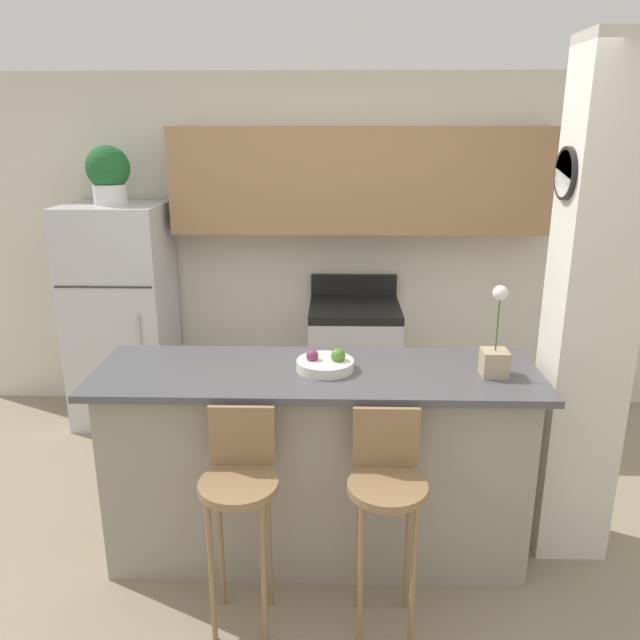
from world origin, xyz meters
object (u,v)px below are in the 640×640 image
refrigerator (122,315)px  orchid_vase (495,352)px  fruit_bowl (326,364)px  potted_plant_on_fridge (108,173)px  bar_stool_right (387,490)px  trash_bin (197,405)px  stove_range (354,362)px  bar_stool_left (240,488)px

refrigerator → orchid_vase: bearing=-34.7°
orchid_vase → fruit_bowl: size_ratio=1.57×
potted_plant_on_fridge → orchid_vase: 2.94m
refrigerator → orchid_vase: (2.35, -1.62, 0.32)m
bar_stool_right → trash_bin: (-1.24, 1.86, -0.48)m
refrigerator → orchid_vase: size_ratio=3.71×
trash_bin → potted_plant_on_fridge: bearing=159.6°
potted_plant_on_fridge → fruit_bowl: size_ratio=1.44×
stove_range → trash_bin: size_ratio=2.82×
bar_stool_right → trash_bin: 2.29m
refrigerator → potted_plant_on_fridge: bearing=119.0°
refrigerator → fruit_bowl: (1.55, -1.57, 0.23)m
refrigerator → bar_stool_left: size_ratio=1.64×
stove_range → fruit_bowl: size_ratio=3.81×
bar_stool_right → orchid_vase: 0.84m
orchid_vase → bar_stool_right: bearing=-139.7°
potted_plant_on_fridge → trash_bin: bearing=-20.4°
fruit_bowl → trash_bin: fruit_bowl is taller
potted_plant_on_fridge → fruit_bowl: 2.35m
refrigerator → stove_range: refrigerator is taller
bar_stool_left → potted_plant_on_fridge: 2.67m
bar_stool_right → fruit_bowl: bearing=118.2°
stove_range → trash_bin: 1.21m
refrigerator → stove_range: size_ratio=1.53×
bar_stool_right → trash_bin: bar_stool_right is taller
potted_plant_on_fridge → bar_stool_right: bearing=-48.8°
refrigerator → bar_stool_right: (1.82, -2.08, -0.15)m
bar_stool_left → fruit_bowl: 0.73m
refrigerator → bar_stool_right: bearing=-48.8°
refrigerator → bar_stool_left: (1.19, -2.08, -0.15)m
stove_range → bar_stool_right: stove_range is taller
fruit_bowl → trash_bin: bearing=125.6°
bar_stool_left → bar_stool_right: (0.63, 0.00, 0.00)m
bar_stool_left → trash_bin: size_ratio=2.63×
stove_range → bar_stool_left: bearing=-104.8°
fruit_bowl → stove_range: bearing=83.1°
fruit_bowl → potted_plant_on_fridge: bearing=134.5°
bar_stool_left → orchid_vase: (1.16, 0.45, 0.47)m
bar_stool_right → trash_bin: bearing=123.7°
orchid_vase → fruit_bowl: (-0.80, 0.05, -0.09)m
stove_range → bar_stool_left: size_ratio=1.07×
potted_plant_on_fridge → fruit_bowl: bearing=-45.5°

